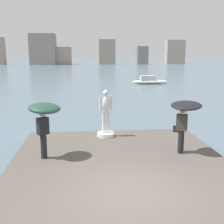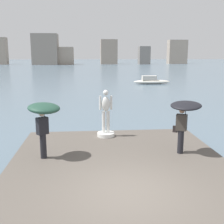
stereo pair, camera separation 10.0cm
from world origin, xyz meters
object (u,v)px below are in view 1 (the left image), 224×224
at_px(statue_white_figure, 106,120).
at_px(boat_near, 150,81).
at_px(onlooker_left, 44,114).
at_px(onlooker_right, 185,112).

relative_size(statue_white_figure, boat_near, 0.41).
xyz_separation_m(onlooker_left, onlooker_right, (5.05, -0.02, -0.05)).
bearing_deg(onlooker_left, boat_near, 70.22).
xyz_separation_m(statue_white_figure, onlooker_right, (2.71, -2.49, 0.80)).
relative_size(statue_white_figure, onlooker_right, 1.06).
height_order(onlooker_right, boat_near, onlooker_right).
xyz_separation_m(onlooker_right, boat_near, (5.34, 28.92, -1.53)).
distance_m(statue_white_figure, onlooker_right, 3.76).
bearing_deg(statue_white_figure, boat_near, 73.06).
bearing_deg(onlooker_right, statue_white_figure, 137.45).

